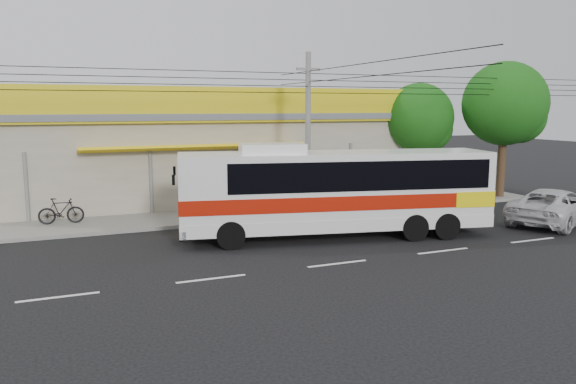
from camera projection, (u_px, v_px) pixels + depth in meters
name	position (u px, v px, depth m)	size (l,w,h in m)	color
ground	(304.00, 246.00, 19.61)	(120.00, 120.00, 0.00)	black
sidewalk	(249.00, 214.00, 25.07)	(30.00, 3.20, 0.15)	gray
lane_markings	(337.00, 264.00, 17.33)	(50.00, 0.12, 0.01)	silver
storefront_building	(215.00, 154.00, 29.78)	(22.60, 9.20, 5.70)	gray
coach_bus	(341.00, 187.00, 20.60)	(11.65, 4.74, 3.51)	silver
motorbike_dark	(61.00, 211.00, 22.48)	(0.49, 1.75, 1.05)	black
white_car	(554.00, 206.00, 23.21)	(2.41, 5.24, 1.46)	silver
utility_pole	(308.00, 82.00, 23.35)	(34.00, 14.00, 7.06)	slate
tree_near	(421.00, 120.00, 29.60)	(3.65, 3.65, 6.06)	#372616
tree_far	(508.00, 107.00, 28.77)	(4.29, 4.29, 7.12)	#372616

